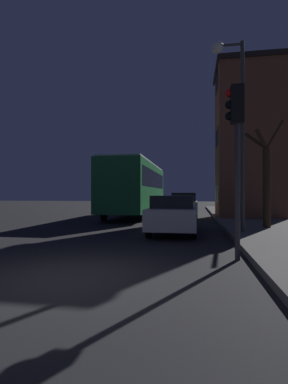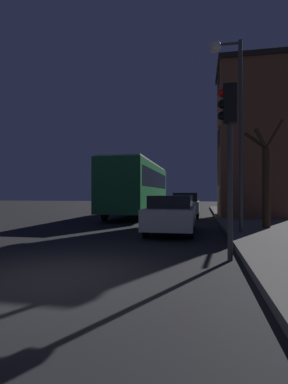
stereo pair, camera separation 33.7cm
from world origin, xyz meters
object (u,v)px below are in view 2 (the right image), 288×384
(traffic_light, at_px, (228,134))
(car_near_lane, at_px, (172,213))
(streetlamp, at_px, (230,99))
(car_mid_lane, at_px, (186,204))
(bare_tree, at_px, (265,179))
(bus, at_px, (138,185))

(traffic_light, relative_size, car_near_lane, 0.87)
(streetlamp, xyz_separation_m, car_mid_lane, (-2.08, 9.21, -4.18))
(bare_tree, height_order, car_near_lane, bare_tree)
(traffic_light, height_order, bus, traffic_light)
(bare_tree, distance_m, car_near_lane, 4.13)
(traffic_light, distance_m, bus, 13.90)
(streetlamp, relative_size, car_mid_lane, 1.55)
(bus, bearing_deg, car_near_lane, -69.19)
(traffic_light, relative_size, bus, 0.37)
(bare_tree, distance_m, car_mid_lane, 8.47)
(streetlamp, height_order, bus, streetlamp)
(car_near_lane, bearing_deg, streetlamp, -13.41)
(bus, distance_m, car_near_lane, 9.00)
(streetlamp, bearing_deg, bus, 121.20)
(streetlamp, xyz_separation_m, bare_tree, (1.54, 1.67, -2.89))
(bare_tree, bearing_deg, bus, 133.86)
(streetlamp, xyz_separation_m, car_near_lane, (-2.19, 0.52, -4.25))
(traffic_light, height_order, car_near_lane, traffic_light)
(traffic_light, bearing_deg, car_near_lane, 110.72)
(streetlamp, relative_size, traffic_light, 1.73)
(streetlamp, height_order, car_mid_lane, streetlamp)
(streetlamp, height_order, traffic_light, streetlamp)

